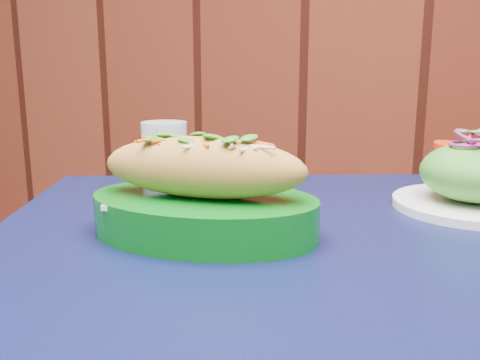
% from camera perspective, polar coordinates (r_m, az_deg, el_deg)
% --- Properties ---
extents(cafe_table, '(1.02, 1.02, 0.75)m').
position_cam_1_polar(cafe_table, '(0.65, 7.91, -14.56)').
color(cafe_table, black).
rests_on(cafe_table, ground).
extents(banh_mi_basket, '(0.29, 0.19, 0.13)m').
position_cam_1_polar(banh_mi_basket, '(0.64, -3.91, -1.55)').
color(banh_mi_basket, '#056012').
rests_on(banh_mi_basket, cafe_table).
extents(salad_plate, '(0.22, 0.22, 0.11)m').
position_cam_1_polar(salad_plate, '(0.83, 23.70, 0.16)').
color(salad_plate, white).
rests_on(salad_plate, cafe_table).
extents(water_glass, '(0.07, 0.07, 0.12)m').
position_cam_1_polar(water_glass, '(0.85, -8.01, 2.28)').
color(water_glass, silver).
rests_on(water_glass, cafe_table).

